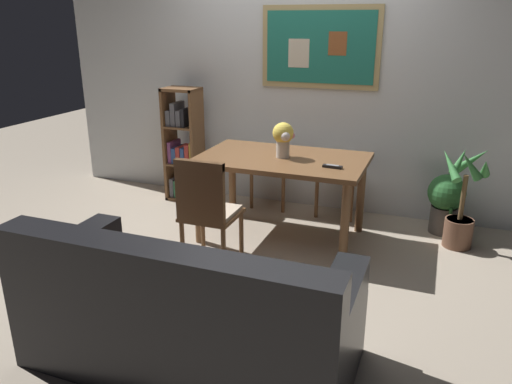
{
  "coord_description": "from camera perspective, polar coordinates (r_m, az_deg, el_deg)",
  "views": [
    {
      "loc": [
        1.38,
        -3.51,
        1.84
      ],
      "look_at": [
        0.16,
        -0.32,
        0.65
      ],
      "focal_mm": 34.76,
      "sensor_mm": 36.0,
      "label": 1
    }
  ],
  "objects": [
    {
      "name": "dining_chair_far_left",
      "position": [
        5.13,
        2.27,
        4.48
      ],
      "size": [
        0.4,
        0.41,
        0.91
      ],
      "color": "brown",
      "rests_on": "ground_plane"
    },
    {
      "name": "tv_remote",
      "position": [
        3.96,
        8.79,
        2.91
      ],
      "size": [
        0.16,
        0.06,
        0.02
      ],
      "color": "black",
      "rests_on": "dining_table"
    },
    {
      "name": "potted_palm",
      "position": [
        4.49,
        22.57,
        -1.63
      ],
      "size": [
        0.43,
        0.43,
        0.87
      ],
      "color": "brown",
      "rests_on": "ground_plane"
    },
    {
      "name": "dining_chair_far_right",
      "position": [
        4.96,
        9.76,
        3.68
      ],
      "size": [
        0.4,
        0.41,
        0.91
      ],
      "color": "brown",
      "rests_on": "ground_plane"
    },
    {
      "name": "dining_table",
      "position": [
        4.26,
        3.03,
        2.75
      ],
      "size": [
        1.42,
        0.89,
        0.73
      ],
      "color": "brown",
      "rests_on": "ground_plane"
    },
    {
      "name": "ground_plane",
      "position": [
        4.2,
        -0.54,
        -6.81
      ],
      "size": [
        12.0,
        12.0,
        0.0
      ],
      "primitive_type": "plane",
      "color": "tan"
    },
    {
      "name": "bookshelf",
      "position": [
        5.3,
        -8.3,
        4.79
      ],
      "size": [
        0.36,
        0.28,
        1.19
      ],
      "color": "brown",
      "rests_on": "ground_plane"
    },
    {
      "name": "leather_couch",
      "position": [
        2.81,
        -8.1,
        -14.04
      ],
      "size": [
        1.8,
        0.84,
        0.84
      ],
      "color": "black",
      "rests_on": "ground_plane"
    },
    {
      "name": "wall_back_with_painting",
      "position": [
        5.03,
        5.0,
        13.04
      ],
      "size": [
        5.2,
        0.14,
        2.6
      ],
      "color": "silver",
      "rests_on": "ground_plane"
    },
    {
      "name": "potted_ivy",
      "position": [
        4.76,
        21.0,
        -0.94
      ],
      "size": [
        0.33,
        0.33,
        0.55
      ],
      "color": "#4C4742",
      "rests_on": "ground_plane"
    },
    {
      "name": "flower_vase",
      "position": [
        4.19,
        3.16,
        6.38
      ],
      "size": [
        0.18,
        0.2,
        0.3
      ],
      "color": "beige",
      "rests_on": "dining_table"
    },
    {
      "name": "dining_chair_near_left",
      "position": [
        3.68,
        -5.69,
        -1.64
      ],
      "size": [
        0.4,
        0.41,
        0.91
      ],
      "color": "brown",
      "rests_on": "ground_plane"
    }
  ]
}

